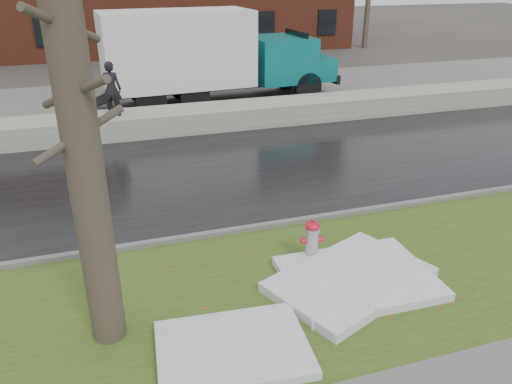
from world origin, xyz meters
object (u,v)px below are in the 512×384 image
object	(u,v)px
tree	(81,139)
box_truck	(206,55)
worker	(111,89)
fire_hydrant	(312,239)

from	to	relation	value
tree	box_truck	xyz separation A→B (m)	(4.66, 13.72, -1.24)
tree	worker	xyz separation A→B (m)	(0.72, 10.15, -1.57)
tree	worker	size ratio (longest dim) A/B	3.57
box_truck	fire_hydrant	bearing A→B (deg)	-97.63
fire_hydrant	worker	bearing A→B (deg)	117.75
fire_hydrant	tree	xyz separation A→B (m)	(-3.81, -1.00, 2.69)
tree	box_truck	distance (m)	14.55
tree	fire_hydrant	bearing A→B (deg)	14.77
fire_hydrant	tree	bearing A→B (deg)	-156.11
box_truck	worker	world-z (taller)	box_truck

